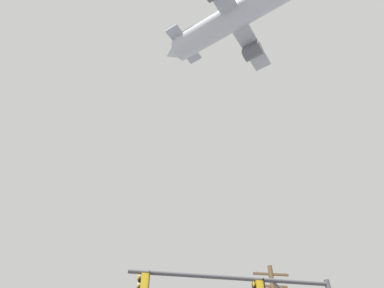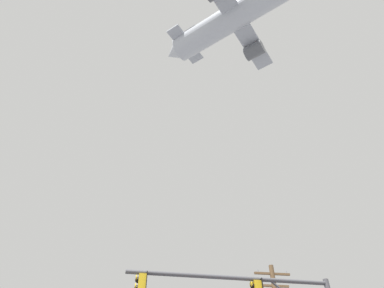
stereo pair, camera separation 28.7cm
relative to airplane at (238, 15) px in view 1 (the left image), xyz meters
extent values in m
cylinder|color=#4C4C51|center=(-7.03, -11.05, -40.95)|extent=(7.46, 0.46, 0.15)
cube|color=gold|center=(-10.16, -11.19, -41.48)|extent=(0.27, 0.33, 0.90)
cylinder|color=gold|center=(-10.16, -11.19, -40.97)|extent=(0.05, 0.05, 0.12)
cube|color=black|center=(-10.02, -11.18, -41.48)|extent=(0.04, 0.46, 1.04)
sphere|color=black|center=(-10.31, -11.19, -41.21)|extent=(0.20, 0.20, 0.20)
cylinder|color=gold|center=(-10.37, -11.19, -41.15)|extent=(0.05, 0.21, 0.21)
sphere|color=black|center=(-10.31, -11.19, -41.49)|extent=(0.20, 0.20, 0.20)
cylinder|color=gold|center=(-10.37, -11.19, -41.43)|extent=(0.05, 0.21, 0.21)
cylinder|color=gold|center=(-6.06, -11.01, -40.97)|extent=(0.05, 0.05, 0.12)
sphere|color=black|center=(-6.21, -11.02, -41.21)|extent=(0.20, 0.20, 0.20)
cylinder|color=gold|center=(-6.27, -11.02, -41.15)|extent=(0.05, 0.21, 0.21)
cube|color=brown|center=(-2.55, -3.63, -38.18)|extent=(2.20, 0.12, 0.12)
cube|color=brown|center=(-2.55, -3.63, -38.88)|extent=(1.80, 0.12, 0.12)
cylinder|color=gray|center=(-3.45, -3.63, -38.06)|extent=(0.10, 0.10, 0.18)
cylinder|color=gray|center=(-1.65, -3.63, -38.06)|extent=(0.10, 0.10, 0.18)
cylinder|color=#B7BCC6|center=(-0.02, 0.02, 0.11)|extent=(18.51, 17.21, 3.82)
cone|color=#B7BCC6|center=(-8.79, 7.92, 0.11)|extent=(3.95, 4.01, 3.25)
cube|color=#A8ADB7|center=(-0.46, 0.42, -0.46)|extent=(15.53, 16.82, 0.43)
cylinder|color=#595B60|center=(3.34, 4.63, -1.61)|extent=(3.56, 3.51, 2.15)
cube|color=#333338|center=(-6.93, 6.25, 2.26)|extent=(2.67, 2.45, 4.53)
cube|color=#A8ADB7|center=(-7.11, 6.41, 0.47)|extent=(6.39, 6.76, 0.24)
camera|label=1|loc=(-10.28, -22.78, -44.79)|focal=30.43mm
camera|label=2|loc=(-10.00, -22.82, -44.79)|focal=30.43mm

